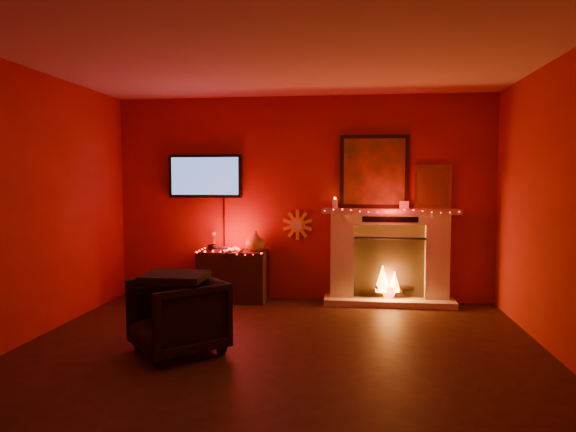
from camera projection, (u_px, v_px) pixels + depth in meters
name	position (u px, v px, depth m)	size (l,w,h in m)	color
room	(273.00, 209.00, 4.35)	(5.00, 5.00, 5.00)	black
fireplace	(388.00, 248.00, 6.62)	(1.72, 0.40, 2.18)	beige
tv	(205.00, 176.00, 6.92)	(1.00, 0.07, 1.24)	black
sunburst_clock	(297.00, 225.00, 6.83)	(0.40, 0.03, 0.40)	yellow
console_table	(234.00, 273.00, 6.76)	(0.88, 0.55, 0.93)	black
armchair	(178.00, 316.00, 4.72)	(0.74, 0.76, 0.69)	black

